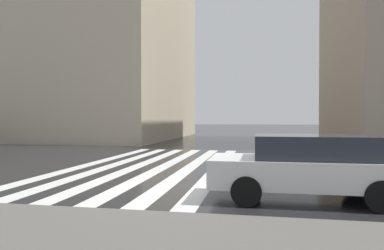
% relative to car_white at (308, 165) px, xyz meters
% --- Properties ---
extents(ground_plane, '(220.00, 220.00, 0.00)m').
position_rel_car_white_xyz_m(ground_plane, '(1.00, 2.84, -0.76)').
color(ground_plane, black).
extents(zebra_crossing, '(13.00, 5.50, 0.01)m').
position_rel_car_white_xyz_m(zebra_crossing, '(5.00, 4.97, -0.75)').
color(zebra_crossing, silver).
rests_on(zebra_crossing, ground_plane).
extents(haussmann_block_mid, '(19.70, 21.68, 21.68)m').
position_rel_car_white_xyz_m(haussmann_block_mid, '(23.35, 19.24, 9.86)').
color(haussmann_block_mid, beige).
rests_on(haussmann_block_mid, ground_plane).
extents(car_white, '(1.85, 4.10, 1.41)m').
position_rel_car_white_xyz_m(car_white, '(0.00, 0.00, 0.00)').
color(car_white, silver).
rests_on(car_white, ground_plane).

